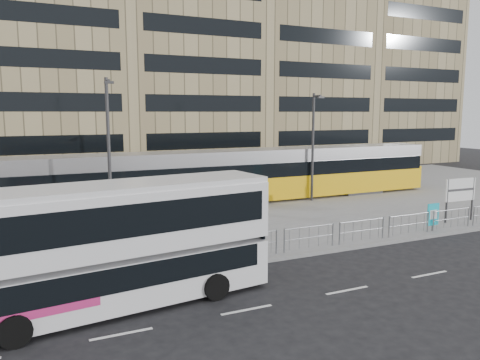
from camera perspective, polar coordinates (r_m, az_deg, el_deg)
name	(u,v)px	position (r m, az deg, el deg)	size (l,w,h in m)	color
ground	(328,253)	(21.83, 10.66, -8.77)	(120.00, 120.00, 0.00)	black
plaza	(225,205)	(32.04, -1.86, -3.03)	(64.00, 24.00, 0.15)	gray
kerb	(327,251)	(21.85, 10.59, -8.55)	(64.00, 0.25, 0.17)	gray
building_row	(158,51)	(53.44, -10.00, 15.19)	(70.40, 18.40, 31.20)	brown
pedestrian_barrier	(357,225)	(23.13, 14.06, -5.39)	(32.07, 0.07, 1.10)	gray
road_markings	(410,278)	(19.55, 20.04, -11.16)	(62.00, 0.12, 0.01)	white
double_decker_bus	(117,241)	(15.71, -14.72, -7.25)	(10.43, 3.59, 4.09)	silver
tram	(241,176)	(32.43, 0.07, 0.51)	(30.81, 3.06, 3.63)	#E4AB0C
station_sign	(460,192)	(29.36, 25.26, -1.30)	(2.16, 0.19, 2.49)	#2D2D30
ad_panel	(433,215)	(26.62, 22.47, -3.95)	(0.78, 0.07, 1.46)	#2D2D30
pedestrian	(190,224)	(22.34, -6.12, -5.36)	(0.69, 0.45, 1.89)	black
traffic_light_west	(159,217)	(19.26, -9.85, -4.50)	(0.22, 0.24, 3.10)	#2D2D30
lamp_post_west	(109,148)	(25.07, -15.68, 3.73)	(0.45, 1.04, 7.94)	#2D2D30
lamp_post_east	(313,142)	(33.04, 8.93, 4.55)	(0.45, 1.04, 7.49)	#2D2D30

